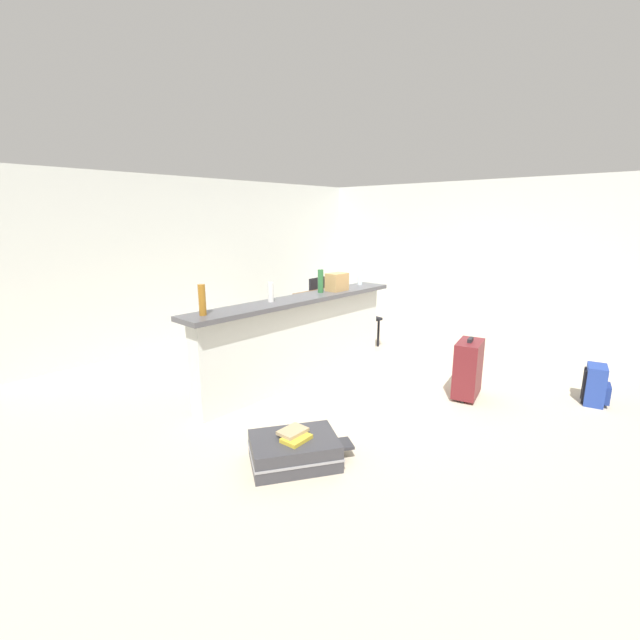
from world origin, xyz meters
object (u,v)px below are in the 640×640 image
dining_chair_far_side (313,301)px  suitcase_upright_maroon (468,368)px  dining_table (334,298)px  dining_chair_near_partition (360,312)px  bottle_white (271,292)px  grocery_bag (337,282)px  bottle_clear (360,276)px  bottle_amber (202,300)px  book_stack (295,435)px  backpack_blue (596,386)px  suitcase_flat_charcoal (295,451)px  bottle_green (321,281)px

dining_chair_far_side → suitcase_upright_maroon: 3.33m
dining_table → dining_chair_near_partition: (-0.08, -0.59, -0.13)m
bottle_white → dining_chair_near_partition: (2.11, 0.38, -0.62)m
bottle_white → grocery_bag: bearing=-3.4°
bottle_clear → dining_table: 1.21m
bottle_amber → dining_table: bearing=18.0°
bottle_white → bottle_clear: bottle_clear is taller
suitcase_upright_maroon → book_stack: 2.24m
grocery_bag → bottle_clear: bearing=8.2°
backpack_blue → book_stack: 3.30m
dining_table → suitcase_upright_maroon: size_ratio=1.64×
book_stack → dining_chair_far_side: bearing=41.4°
grocery_bag → suitcase_upright_maroon: bearing=-81.0°
bottle_amber → dining_chair_near_partition: (2.98, 0.41, -0.66)m
dining_chair_near_partition → suitcase_flat_charcoal: size_ratio=1.06×
dining_chair_near_partition → bottle_green: bearing=-163.9°
bottle_green → grocery_bag: size_ratio=1.08×
suitcase_upright_maroon → dining_chair_far_side: bearing=73.6°
suitcase_flat_charcoal → bottle_amber: bearing=88.8°
dining_chair_near_partition → suitcase_upright_maroon: dining_chair_near_partition is taller
bottle_amber → suitcase_upright_maroon: size_ratio=0.44×
bottle_green → backpack_blue: (1.24, -2.78, -0.96)m
bottle_amber → grocery_bag: size_ratio=1.13×
dining_chair_far_side → backpack_blue: bearing=-92.7°
suitcase_upright_maroon → book_stack: bearing=168.8°
backpack_blue → suitcase_upright_maroon: suitcase_upright_maroon is taller
dining_chair_near_partition → suitcase_upright_maroon: (-0.81, -2.08, -0.19)m
bottle_white → dining_chair_far_side: bearing=33.6°
bottle_clear → dining_table: bearing=58.8°
book_stack → bottle_green: bearing=36.8°
dining_table → suitcase_upright_maroon: dining_table is taller
grocery_bag → suitcase_flat_charcoal: size_ratio=0.30×
backpack_blue → bottle_green: bearing=114.0°
bottle_clear → grocery_bag: size_ratio=0.88×
dining_table → book_stack: dining_table is taller
bottle_green → suitcase_flat_charcoal: bearing=-143.2°
bottle_white → bottle_green: bearing=-0.2°
bottle_green → dining_chair_far_side: bearing=46.0°
dining_table → dining_chair_far_side: 0.54m
bottle_clear → bottle_white: bearing=-179.2°
suitcase_flat_charcoal → book_stack: (-0.00, -0.01, 0.14)m
bottle_clear → bottle_amber: bearing=-178.8°
bottle_clear → dining_chair_far_side: 1.70m
bottle_clear → book_stack: (-2.52, -1.30, -0.89)m
bottle_white → book_stack: bearing=-125.2°
bottle_amber → backpack_blue: 4.12m
grocery_bag → dining_table: size_ratio=0.24×
dining_table → book_stack: (-3.09, -2.24, -0.40)m
bottle_white → dining_chair_far_side: bottle_white is taller
bottle_white → dining_chair_near_partition: 2.23m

